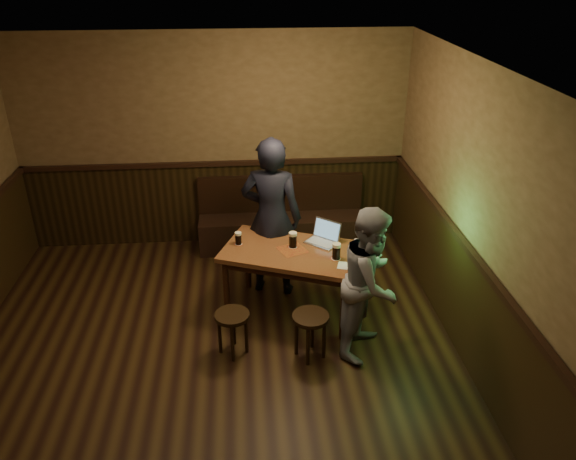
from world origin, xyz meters
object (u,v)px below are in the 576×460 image
Objects in this scene: laptop at (324,237)px; person_grey at (371,282)px; pint_left at (238,238)px; bench at (282,224)px; pint_mid at (293,240)px; person_suit at (272,218)px; pub_table at (292,258)px; pint_right at (336,251)px; stool_right at (310,324)px; stool_left at (232,322)px.

person_grey reaches higher than laptop.
pint_left is 1.54m from person_grey.
person_grey is at bearing -72.80° from bench.
person_suit is (-0.20, 0.41, 0.07)m from pint_mid.
pint_left is (-0.57, -1.39, 0.54)m from bench.
bench reaches higher than pub_table.
pub_table is at bearing 152.28° from pint_right.
pub_table is 0.42m from laptop.
pint_right is 0.39m from laptop.
pint_left reaches higher than pub_table.
stool_right is at bearing -55.03° from pint_left.
person_suit is at bearing 133.68° from pub_table.
pub_table is at bearing -90.00° from bench.
stool_right is 0.71m from person_grey.
bench is 2.41m from person_grey.
person_suit is (-0.30, 1.27, 0.55)m from stool_right.
stool_left is 3.17× the size of pint_left.
pint_left reaches higher than stool_left.
bench is 4.50× the size of stool_right.
person_suit is (-0.19, 0.47, 0.27)m from pub_table.
pint_left is (-0.57, 0.17, 0.18)m from pub_table.
stool_left is 0.30× the size of person_grey.
stool_right is at bearing 117.37° from person_suit.
pint_right is at bearing 59.71° from person_grey.
pub_table is 0.53m from pint_right.
pint_mid reaches higher than stool_left.
person_grey is at bearing 9.71° from stool_right.
pint_mid is at bearing 47.99° from stool_left.
laptop reaches higher than pint_mid.
stool_left is at bearing -100.36° from laptop.
bench is 5.26× the size of laptop.
person_suit is (0.38, 0.30, 0.09)m from pint_left.
pint_mid is at bearing 72.35° from person_grey.
stool_right is at bearing -83.70° from pint_mid.
pint_mid is at bearing 101.08° from pub_table.
bench is at bearing -85.89° from person_suit.
pint_right is at bearing -34.45° from pint_mid.
person_grey is (0.69, -0.75, -0.09)m from pint_mid.
laptop is at bearing 51.81° from person_grey.
laptop is 0.92m from person_grey.
laptop is (-0.07, 0.38, -0.03)m from pint_right.
person_grey is (0.70, -0.69, 0.10)m from pub_table.
bench is 2.34m from stool_left.
pint_right is (1.01, -0.40, 0.02)m from pint_left.
pint_right is 0.43× the size of laptop.
laptop reaches higher than stool_right.
pub_table is 0.20m from pint_mid.
person_suit reaches higher than pub_table.
person_suit reaches higher than pint_right.
pint_mid is at bearing -10.94° from pint_left.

